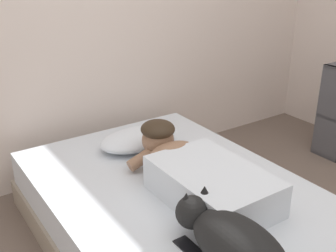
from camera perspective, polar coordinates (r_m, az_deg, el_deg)
name	(u,v)px	position (r m, az deg, el deg)	size (l,w,h in m)	color
bed	(184,223)	(2.30, 2.27, -13.24)	(1.31, 2.04, 0.38)	gray
pillow	(138,139)	(2.67, -4.13, -1.79)	(0.52, 0.32, 0.11)	silver
person_lying	(195,172)	(2.17, 3.80, -6.30)	(0.43, 0.92, 0.27)	silver
dog	(232,241)	(1.72, 8.86, -15.43)	(0.26, 0.57, 0.21)	black
coffee_cup	(179,150)	(2.55, 1.47, -3.34)	(0.12, 0.09, 0.07)	white
cell_phone	(188,247)	(1.83, 2.84, -16.39)	(0.07, 0.14, 0.01)	black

